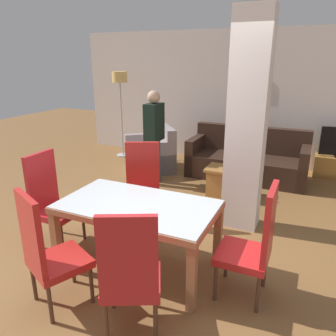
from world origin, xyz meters
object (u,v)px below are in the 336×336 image
object	(u,v)px
sofa	(247,161)
standing_person	(154,132)
bottle	(230,164)
dining_chair_head_left	(51,198)
armchair	(152,155)
dining_table	(138,217)
coffee_table	(226,181)
dining_chair_near_right	(130,273)
dining_chair_near_left	(47,251)
floor_lamp	(120,86)
dining_chair_head_right	(254,243)
dining_chair_far_left	(143,184)

from	to	relation	value
sofa	standing_person	xyz separation A→B (m)	(-1.43, -1.00, 0.63)
sofa	bottle	bearing A→B (deg)	86.29
dining_chair_head_left	standing_person	xyz separation A→B (m)	(0.22, 2.28, 0.37)
armchair	standing_person	world-z (taller)	standing_person
dining_table	coffee_table	world-z (taller)	dining_table
sofa	dining_chair_near_right	bearing A→B (deg)	88.87
coffee_table	standing_person	bearing A→B (deg)	179.48
dining_chair_near_left	standing_person	xyz separation A→B (m)	(-0.55, 3.14, 0.37)
floor_lamp	standing_person	distance (m)	2.04
dining_chair_near_right	dining_chair_head_right	size ratio (longest dim) A/B	1.00
armchair	bottle	distance (m)	1.92
dining_chair_far_left	dining_chair_head_left	world-z (taller)	same
dining_chair_near_right	sofa	size ratio (longest dim) A/B	0.52
sofa	armchair	bearing A→B (deg)	10.28
sofa	floor_lamp	bearing A→B (deg)	-5.51
dining_chair_near_left	dining_chair_head_left	size ratio (longest dim) A/B	1.00
dining_chair_far_left	dining_chair_near_right	bearing A→B (deg)	90.07
dining_chair_near_right	dining_chair_head_left	world-z (taller)	same
dining_chair_near_left	coffee_table	size ratio (longest dim) A/B	1.78
dining_table	standing_person	bearing A→B (deg)	112.58
armchair	dining_chair_near_left	bearing A→B (deg)	154.17
standing_person	sofa	bearing A→B (deg)	125.50
dining_table	dining_chair_near_left	world-z (taller)	dining_chair_near_left
dining_chair_near_left	coffee_table	distance (m)	3.23
coffee_table	standing_person	distance (m)	1.47
dining_table	floor_lamp	size ratio (longest dim) A/B	0.86
standing_person	armchair	bearing A→B (deg)	-148.83
dining_chair_near_left	dining_chair_head_left	xyz separation A→B (m)	(-0.76, 0.86, 0.00)
dining_table	armchair	world-z (taller)	armchair
dining_table	standing_person	world-z (taller)	standing_person
dining_chair_head_right	armchair	bearing A→B (deg)	40.64
standing_person	dining_chair_far_left	bearing A→B (deg)	21.32
dining_chair_near_left	standing_person	world-z (taller)	standing_person
dining_chair_far_left	standing_person	bearing A→B (deg)	-94.76
dining_chair_near_left	coffee_table	xyz separation A→B (m)	(0.74, 3.13, -0.33)
dining_chair_head_left	armchair	distance (m)	2.97
sofa	floor_lamp	xyz separation A→B (m)	(-2.88, 0.28, 1.27)
armchair	floor_lamp	xyz separation A→B (m)	(-1.06, 0.61, 1.27)
dining_chair_far_left	floor_lamp	size ratio (longest dim) A/B	0.60
armchair	floor_lamp	world-z (taller)	floor_lamp
dining_chair_head_left	standing_person	bearing A→B (deg)	174.59
dining_chair_head_left	armchair	size ratio (longest dim) A/B	0.89
armchair	bottle	world-z (taller)	armchair
dining_table	sofa	xyz separation A→B (m)	(0.48, 3.28, -0.27)
dining_chair_head_right	dining_chair_far_left	distance (m)	1.79
dining_chair_near_left	sofa	xyz separation A→B (m)	(0.88, 4.14, -0.26)
dining_table	dining_chair_head_right	xyz separation A→B (m)	(1.19, 0.00, -0.01)
dining_chair_head_left	bottle	size ratio (longest dim) A/B	4.62
dining_chair_head_left	sofa	world-z (taller)	dining_chair_head_left
dining_chair_near_right	dining_chair_head_right	world-z (taller)	same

